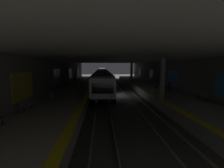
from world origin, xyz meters
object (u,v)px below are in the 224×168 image
bench_right_mid (27,104)px  person_walking_mid (74,79)px  metro_train (102,75)px  pillar_far (132,72)px  bench_left_mid (171,86)px  bench_left_far (165,84)px  suitcase_rolling (75,85)px  bench_right_far (78,78)px  trash_bin (52,95)px  person_waiting_near (170,85)px  bench_left_near (203,95)px  backpack_on_floor (156,87)px  pillar_near (163,79)px

bench_right_mid → person_walking_mid: bearing=-1.6°
metro_train → pillar_far: bearing=-150.0°
bench_left_mid → bench_left_far: same height
pillar_far → bench_right_mid: bearing=148.7°
suitcase_rolling → bench_left_far: bearing=-92.5°
bench_right_far → trash_bin: (-23.55, -0.73, -0.10)m
person_waiting_near → trash_bin: size_ratio=1.87×
metro_train → person_waiting_near: (-23.86, -9.74, -0.12)m
bench_left_near → backpack_on_floor: (9.13, 1.85, -0.32)m
suitcase_rolling → bench_left_mid: bearing=-101.2°
bench_right_far → bench_left_near: bearing=-145.7°
backpack_on_floor → person_waiting_near: bearing=-164.7°
bench_left_far → backpack_on_floor: 2.10m
person_waiting_near → backpack_on_floor: (3.11, 0.85, -0.66)m
bench_left_mid → person_walking_mid: person_walking_mid is taller
pillar_near → person_walking_mid: bearing=37.5°
person_walking_mid → suitcase_rolling: bearing=-168.6°
bench_left_near → suitcase_rolling: (10.74, 15.30, -0.17)m
bench_left_mid → person_waiting_near: bearing=149.6°
bench_left_far → person_walking_mid: bearing=67.6°
bench_left_near → bench_left_mid: same height
bench_right_far → backpack_on_floor: bearing=-136.3°
person_waiting_near → trash_bin: person_waiting_near is taller
pillar_far → bench_right_mid: pillar_far is taller
bench_right_far → bench_right_mid: bearing=180.0°
pillar_far → bench_right_mid: size_ratio=2.68×
bench_right_mid → backpack_on_floor: bench_right_mid is taller
metro_train → trash_bin: metro_train is taller
metro_train → bench_left_mid: metro_train is taller
bench_left_far → person_walking_mid: (6.80, 16.53, 0.40)m
metro_train → trash_bin: size_ratio=70.26×
trash_bin → bench_right_far: bearing=1.8°
metro_train → bench_left_near: 31.75m
pillar_far → bench_right_far: pillar_far is taller
bench_left_near → bench_left_far: (10.08, 0.00, 0.00)m
pillar_far → trash_bin: 21.03m
bench_right_mid → pillar_near: bearing=-75.0°
suitcase_rolling → backpack_on_floor: 13.55m
bench_right_far → suitcase_rolling: 14.41m
bench_right_mid → suitcase_rolling: 13.51m
bench_right_mid → suitcase_rolling: bearing=-7.5°
backpack_on_floor → trash_bin: (-7.64, 14.49, 0.23)m
bench_left_mid → suitcase_rolling: size_ratio=1.68×
pillar_far → bench_left_mid: (-10.83, -4.18, -1.75)m
metro_train → bench_left_far: metro_train is taller
person_walking_mid → person_waiting_near: bearing=-125.0°
metro_train → bench_left_near: metro_train is taller
bench_left_far → trash_bin: (-8.58, 16.33, -0.10)m
bench_left_near → trash_bin: bench_left_near is taller
person_waiting_near → pillar_far: bearing=14.3°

